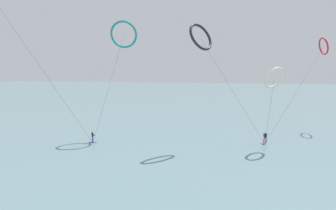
{
  "coord_description": "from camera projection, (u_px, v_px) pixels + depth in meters",
  "views": [
    {
      "loc": [
        4.65,
        -0.45,
        10.66
      ],
      "look_at": [
        0.0,
        21.49,
        7.35
      ],
      "focal_mm": 24.68,
      "sensor_mm": 36.0,
      "label": 1
    }
  ],
  "objects": [
    {
      "name": "sea_water",
      "position": [
        206.0,
        94.0,
        106.0
      ],
      "size": [
        400.0,
        200.0,
        0.08
      ],
      "primitive_type": "cube",
      "color": "slate",
      "rests_on": "ground"
    },
    {
      "name": "surfer_cobalt",
      "position": [
        93.0,
        138.0,
        34.36
      ],
      "size": [
        1.4,
        0.72,
        1.7
      ],
      "rotation": [
        0.0,
        0.0,
        5.33
      ],
      "color": "#2647B7",
      "rests_on": "ground"
    },
    {
      "name": "surfer_coral",
      "position": [
        265.0,
        138.0,
        33.93
      ],
      "size": [
        1.4,
        0.63,
        1.7
      ],
      "rotation": [
        0.0,
        0.0,
        2.88
      ],
      "color": "#EA7260",
      "rests_on": "ground"
    },
    {
      "name": "kite_charcoal",
      "position": [
        201.0,
        37.0,
        32.06
      ],
      "size": [
        11.69,
        4.63,
        17.33
      ],
      "rotation": [
        0.0,
        0.0,
        0.94
      ],
      "color": "black",
      "rests_on": "ground"
    },
    {
      "name": "kite_crimson",
      "position": [
        323.0,
        46.0,
        42.18
      ],
      "size": [
        12.33,
        14.86,
        16.76
      ],
      "rotation": [
        0.0,
        0.0,
        1.61
      ],
      "color": "red",
      "rests_on": "ground"
    },
    {
      "name": "kite_teal",
      "position": [
        124.0,
        35.0,
        37.2
      ],
      "size": [
        5.23,
        7.13,
        18.61
      ],
      "rotation": [
        0.0,
        0.0,
        3.33
      ],
      "color": "teal",
      "rests_on": "ground"
    },
    {
      "name": "kite_ivory",
      "position": [
        274.0,
        78.0,
        31.51
      ],
      "size": [
        3.5,
        3.21,
        11.26
      ],
      "rotation": [
        0.0,
        0.0,
        3.8
      ],
      "color": "silver",
      "rests_on": "ground"
    }
  ]
}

